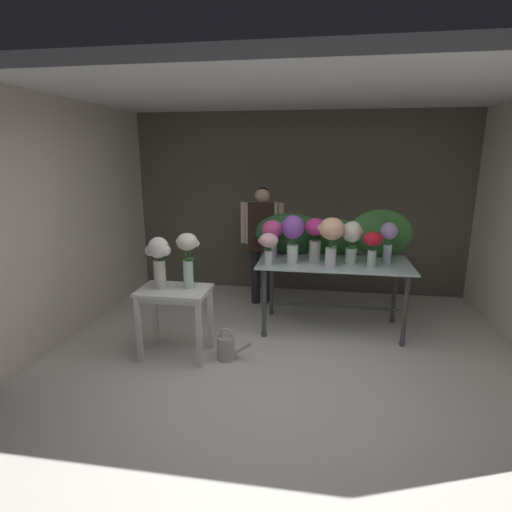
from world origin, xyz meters
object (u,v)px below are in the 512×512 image
object	(u,v)px
display_table_glass	(333,273)
vase_white_roses_tall	(159,258)
side_table_white	(175,299)
vase_magenta_dahlias	(315,234)
vase_lilac_tulips	(388,238)
vase_blush_stock	(268,244)
florist	(262,233)
vase_crimson_hydrangea	(372,244)
vase_violet_lilies	(293,234)
vase_peach_ranunculus	(331,234)
vase_ivory_roses	(352,237)
vase_cream_lisianthus_tall	(188,254)
vase_fuchsia_snapdragons	(272,233)
watering_can	(227,347)

from	to	relation	value
display_table_glass	vase_white_roses_tall	world-z (taller)	vase_white_roses_tall
side_table_white	vase_magenta_dahlias	bearing A→B (deg)	34.52
vase_lilac_tulips	vase_blush_stock	size ratio (longest dim) A/B	1.28
florist	vase_crimson_hydrangea	world-z (taller)	florist
vase_crimson_hydrangea	vase_violet_lilies	distance (m)	0.87
side_table_white	vase_lilac_tulips	size ratio (longest dim) A/B	1.55
vase_crimson_hydrangea	vase_magenta_dahlias	bearing A→B (deg)	161.15
vase_blush_stock	florist	bearing A→B (deg)	102.18
vase_peach_ranunculus	vase_ivory_roses	bearing A→B (deg)	39.06
display_table_glass	florist	xyz separation A→B (m)	(-0.95, 0.73, 0.30)
vase_ivory_roses	vase_cream_lisianthus_tall	distance (m)	1.84
vase_crimson_hydrangea	vase_magenta_dahlias	distance (m)	0.65
vase_magenta_dahlias	vase_fuchsia_snapdragons	distance (m)	0.50
vase_fuchsia_snapdragons	vase_cream_lisianthus_tall	size ratio (longest dim) A/B	0.80
vase_peach_ranunculus	vase_fuchsia_snapdragons	world-z (taller)	vase_peach_ranunculus
florist	vase_ivory_roses	xyz separation A→B (m)	(1.13, -0.76, 0.13)
vase_blush_stock	vase_white_roses_tall	world-z (taller)	vase_white_roses_tall
display_table_glass	vase_white_roses_tall	xyz separation A→B (m)	(-1.74, -0.92, 0.34)
florist	watering_can	distance (m)	1.88
side_table_white	vase_blush_stock	bearing A→B (deg)	35.66
vase_ivory_roses	vase_cream_lisianthus_tall	xyz separation A→B (m)	(-1.64, -0.84, -0.05)
vase_lilac_tulips	vase_white_roses_tall	world-z (taller)	vase_lilac_tulips
display_table_glass	vase_magenta_dahlias	world-z (taller)	vase_magenta_dahlias
watering_can	florist	bearing A→B (deg)	85.96
side_table_white	vase_ivory_roses	bearing A→B (deg)	26.47
vase_fuchsia_snapdragons	side_table_white	bearing A→B (deg)	-131.71
vase_white_roses_tall	watering_can	bearing A→B (deg)	-0.68
side_table_white	vase_peach_ranunculus	xyz separation A→B (m)	(1.55, 0.70, 0.59)
vase_crimson_hydrangea	vase_ivory_roses	xyz separation A→B (m)	(-0.21, 0.15, 0.04)
display_table_glass	vase_cream_lisianthus_tall	size ratio (longest dim) A/B	3.05
vase_fuchsia_snapdragons	vase_white_roses_tall	distance (m)	1.41
vase_crimson_hydrangea	vase_fuchsia_snapdragons	xyz separation A→B (m)	(-1.12, 0.25, 0.04)
vase_fuchsia_snapdragons	watering_can	distance (m)	1.45
display_table_glass	vase_magenta_dahlias	distance (m)	0.50
vase_magenta_dahlias	vase_violet_lilies	bearing A→B (deg)	-143.50
florist	vase_cream_lisianthus_tall	world-z (taller)	florist
side_table_white	vase_blush_stock	world-z (taller)	vase_blush_stock
display_table_glass	vase_peach_ranunculus	world-z (taller)	vase_peach_ranunculus
vase_violet_lilies	watering_can	xyz separation A→B (m)	(-0.59, -0.77, -1.05)
vase_magenta_dahlias	watering_can	size ratio (longest dim) A/B	1.40
vase_lilac_tulips	vase_cream_lisianthus_tall	size ratio (longest dim) A/B	0.83
display_table_glass	watering_can	size ratio (longest dim) A/B	4.90
side_table_white	vase_white_roses_tall	bearing A→B (deg)	-179.52
side_table_white	vase_lilac_tulips	bearing A→B (deg)	23.41
vase_crimson_hydrangea	vase_white_roses_tall	distance (m)	2.25
vase_magenta_dahlias	vase_fuchsia_snapdragons	bearing A→B (deg)	175.90
florist	vase_peach_ranunculus	world-z (taller)	florist
side_table_white	vase_peach_ranunculus	world-z (taller)	vase_peach_ranunculus
florist	side_table_white	bearing A→B (deg)	-111.53
side_table_white	vase_ivory_roses	world-z (taller)	vase_ivory_roses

